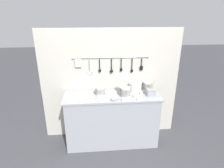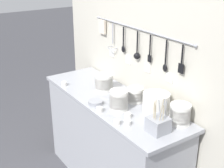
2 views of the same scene
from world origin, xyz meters
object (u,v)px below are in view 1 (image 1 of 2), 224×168
object	(u,v)px
bowl_stack_back_corner	(100,91)
cup_mid_row	(141,97)
bowl_stack_tall_left	(121,89)
cup_edge_far	(141,93)
cup_back_right	(123,100)
cutlery_caddy	(151,92)
cup_front_left	(135,96)
cup_by_caddy	(94,91)
cup_edge_near	(138,99)
bowl_stack_short_front	(148,86)
steel_mixing_bowl	(114,99)
plate_stack	(135,87)
cup_back_left	(81,101)
bowl_stack_wide_centre	(125,92)

from	to	relation	value
bowl_stack_back_corner	cup_mid_row	distance (m)	0.65
bowl_stack_tall_left	cup_edge_far	world-z (taller)	bowl_stack_tall_left
cup_back_right	bowl_stack_tall_left	bearing A→B (deg)	87.22
cutlery_caddy	cup_front_left	distance (m)	0.28
cutlery_caddy	cup_edge_far	world-z (taller)	cutlery_caddy
cup_by_caddy	cup_edge_near	bearing A→B (deg)	-28.14
bowl_stack_short_front	steel_mixing_bowl	bearing A→B (deg)	-151.24
bowl_stack_tall_left	cutlery_caddy	bearing A→B (deg)	-19.25
bowl_stack_back_corner	cup_back_right	distance (m)	0.42
bowl_stack_short_front	cup_edge_near	distance (m)	0.45
cup_edge_near	plate_stack	bearing A→B (deg)	86.83
bowl_stack_back_corner	plate_stack	distance (m)	0.60
plate_stack	cup_back_left	size ratio (longest dim) A/B	4.08
bowl_stack_wide_centre	cup_back_left	size ratio (longest dim) A/B	3.24
cup_edge_far	cup_mid_row	distance (m)	0.17
bowl_stack_tall_left	cup_edge_far	distance (m)	0.34
steel_mixing_bowl	cup_front_left	size ratio (longest dim) A/B	2.36
cup_mid_row	cup_edge_far	bearing A→B (deg)	73.68
steel_mixing_bowl	cup_mid_row	world-z (taller)	cup_mid_row
bowl_stack_back_corner	cup_edge_far	distance (m)	0.67
cup_back_right	cup_back_left	bearing A→B (deg)	180.00
plate_stack	cup_edge_far	xyz separation A→B (m)	(0.08, -0.13, -0.06)
bowl_stack_back_corner	cup_edge_far	world-z (taller)	bowl_stack_back_corner
plate_stack	cutlery_caddy	size ratio (longest dim) A/B	0.75
bowl_stack_tall_left	cup_by_caddy	distance (m)	0.46
cup_front_left	bowl_stack_tall_left	bearing A→B (deg)	131.27
bowl_stack_back_corner	cutlery_caddy	xyz separation A→B (m)	(0.81, -0.08, -0.02)
bowl_stack_wide_centre	plate_stack	distance (m)	0.28
bowl_stack_short_front	bowl_stack_tall_left	bearing A→B (deg)	-174.88
cup_mid_row	cup_by_caddy	size ratio (longest dim) A/B	1.00
bowl_stack_back_corner	cup_edge_far	bearing A→B (deg)	-2.97
cup_back_right	bowl_stack_short_front	bearing A→B (deg)	38.14
cup_back_right	cup_edge_far	xyz separation A→B (m)	(0.33, 0.22, 0.00)
bowl_stack_short_front	cup_front_left	size ratio (longest dim) A/B	3.03
bowl_stack_short_front	cup_by_caddy	world-z (taller)	bowl_stack_short_front
bowl_stack_wide_centre	plate_stack	bearing A→B (deg)	45.64
bowl_stack_short_front	plate_stack	distance (m)	0.22
cup_front_left	cup_back_left	bearing A→B (deg)	-171.45
bowl_stack_wide_centre	bowl_stack_back_corner	distance (m)	0.41
cup_mid_row	steel_mixing_bowl	bearing A→B (deg)	-178.19
cutlery_caddy	bowl_stack_wide_centre	bearing A→B (deg)	-175.87
bowl_stack_back_corner	steel_mixing_bowl	bearing A→B (deg)	-45.38
plate_stack	cup_edge_far	world-z (taller)	plate_stack
cup_edge_far	cup_front_left	distance (m)	0.16
cup_edge_near	cup_by_caddy	bearing A→B (deg)	151.86
bowl_stack_tall_left	cup_mid_row	bearing A→B (deg)	-45.91
cup_back_left	bowl_stack_short_front	bearing A→B (deg)	18.81
plate_stack	steel_mixing_bowl	size ratio (longest dim) A/B	1.73
cup_front_left	steel_mixing_bowl	bearing A→B (deg)	-166.14
cup_edge_far	bowl_stack_wide_centre	bearing A→B (deg)	-164.49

